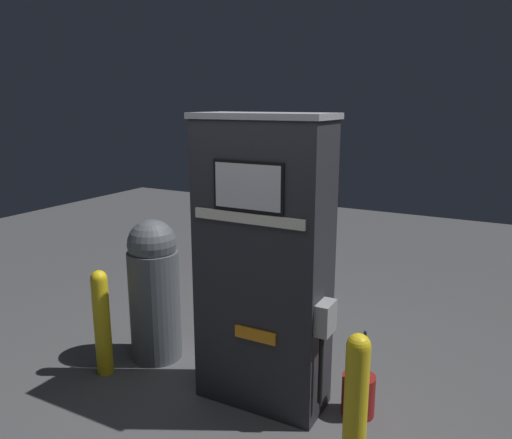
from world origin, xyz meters
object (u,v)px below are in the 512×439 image
at_px(trash_bin, 154,288).
at_px(safety_bollard_far, 102,320).
at_px(gas_pump, 263,264).
at_px(squeegee_bucket, 358,395).
at_px(safety_bollard, 355,409).

bearing_deg(trash_bin, safety_bollard_far, -115.25).
bearing_deg(safety_bollard_far, trash_bin, 64.75).
bearing_deg(gas_pump, safety_bollard_far, -167.51).
height_order(safety_bollard_far, squeegee_bucket, safety_bollard_far).
bearing_deg(safety_bollard, trash_bin, 161.19).
height_order(gas_pump, safety_bollard, gas_pump).
relative_size(safety_bollard_far, squeegee_bucket, 1.33).
distance_m(safety_bollard, safety_bollard_far, 2.13).
relative_size(trash_bin, safety_bollard_far, 1.39).
xyz_separation_m(trash_bin, safety_bollard_far, (-0.19, -0.41, -0.16)).
xyz_separation_m(safety_bollard, trash_bin, (-1.92, 0.65, 0.12)).
bearing_deg(trash_bin, safety_bollard, -18.81).
distance_m(safety_bollard, squeegee_bucket, 0.77).
height_order(safety_bollard, squeegee_bucket, safety_bollard).
bearing_deg(gas_pump, safety_bollard, -32.13).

